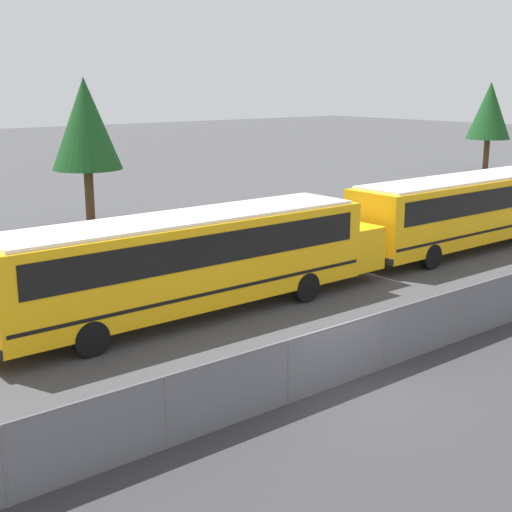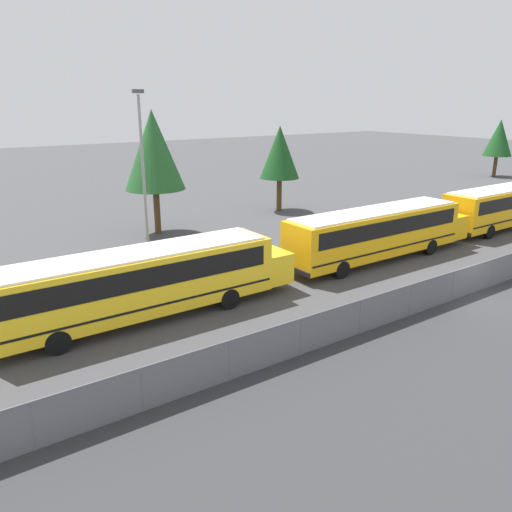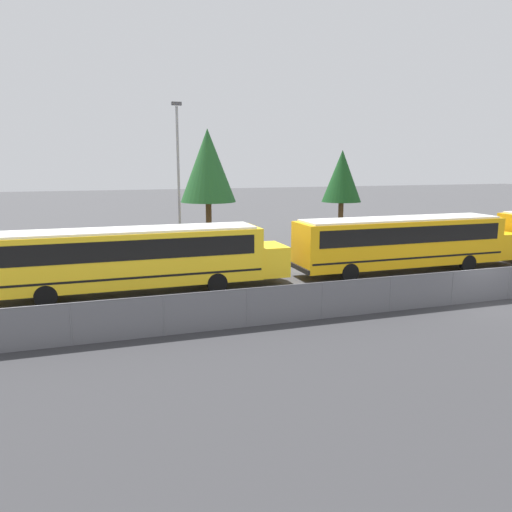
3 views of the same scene
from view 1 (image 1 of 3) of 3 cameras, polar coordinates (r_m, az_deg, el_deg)
The scene contains 6 objects.
ground_plane at distance 16.91m, azimuth 6.54°, elevation -10.26°, with size 200.00×200.00×0.00m, color #424244.
fence at distance 16.61m, azimuth 6.62°, elevation -7.84°, with size 83.56×0.07×1.50m.
school_bus_2 at distance 21.29m, azimuth -4.86°, elevation 0.03°, with size 13.66×2.57×3.07m.
school_bus_3 at distance 31.22m, azimuth 16.83°, elevation 3.86°, with size 13.66×2.57×3.07m.
tree_1 at distance 35.19m, azimuth -13.48°, elevation 10.21°, with size 3.33×3.33×7.13m.
tree_2 at distance 59.50m, azimuth 18.18°, elevation 10.97°, with size 3.38×3.38×6.94m.
Camera 1 is at (-11.14, -10.73, 6.84)m, focal length 50.00 mm.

